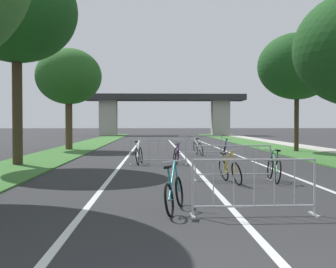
% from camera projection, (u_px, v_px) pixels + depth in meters
% --- Properties ---
extents(grass_verge_left, '(2.97, 69.87, 0.05)m').
position_uv_depth(grass_verge_left, '(83.00, 146.00, 31.51)').
color(grass_verge_left, '#386B2D').
rests_on(grass_verge_left, ground).
extents(grass_verge_right, '(2.97, 69.87, 0.05)m').
position_uv_depth(grass_verge_right, '(265.00, 146.00, 31.95)').
color(grass_verge_right, '#386B2D').
rests_on(grass_verge_right, ground).
extents(sidewalk_path_right, '(1.72, 69.87, 0.08)m').
position_uv_depth(sidewalk_path_right, '(296.00, 146.00, 32.03)').
color(sidewalk_path_right, '#ADA89E').
rests_on(sidewalk_path_right, ground).
extents(lane_stripe_center, '(0.14, 40.42, 0.01)m').
position_uv_depth(lane_stripe_center, '(182.00, 154.00, 23.36)').
color(lane_stripe_center, silver).
rests_on(lane_stripe_center, ground).
extents(lane_stripe_right_lane, '(0.14, 40.42, 0.01)m').
position_uv_depth(lane_stripe_right_lane, '(235.00, 154.00, 23.46)').
color(lane_stripe_right_lane, silver).
rests_on(lane_stripe_right_lane, ground).
extents(lane_stripe_left_lane, '(0.14, 40.42, 0.01)m').
position_uv_depth(lane_stripe_left_lane, '(129.00, 155.00, 23.27)').
color(lane_stripe_left_lane, silver).
rests_on(lane_stripe_left_lane, ground).
extents(overpass_bridge, '(22.47, 4.36, 5.77)m').
position_uv_depth(overpass_bridge, '(165.00, 106.00, 60.76)').
color(overpass_bridge, '#2D2D30').
rests_on(overpass_bridge, ground).
extents(tree_left_oak_near, '(4.81, 4.81, 8.22)m').
position_uv_depth(tree_left_oak_near, '(17.00, 12.00, 17.10)').
color(tree_left_oak_near, '#3D2D1E').
rests_on(tree_left_oak_near, ground).
extents(tree_left_maple_mid, '(4.16, 4.16, 6.45)m').
position_uv_depth(tree_left_maple_mid, '(69.00, 77.00, 27.26)').
color(tree_left_maple_mid, '#4C3823').
rests_on(tree_left_maple_mid, ground).
extents(tree_right_pine_far, '(4.60, 4.60, 7.02)m').
position_uv_depth(tree_right_pine_far, '(297.00, 67.00, 25.37)').
color(tree_right_pine_far, '#3D2D1E').
rests_on(tree_right_pine_far, ground).
extents(crowd_barrier_nearest, '(2.32, 0.50, 1.05)m').
position_uv_depth(crowd_barrier_nearest, '(254.00, 188.00, 7.85)').
color(crowd_barrier_nearest, '#ADADB2').
rests_on(crowd_barrier_nearest, ground).
extents(crowd_barrier_second, '(2.32, 0.50, 1.05)m').
position_uv_depth(crowd_barrier_second, '(233.00, 163.00, 12.77)').
color(crowd_barrier_second, '#ADADB2').
rests_on(crowd_barrier_second, ground).
extents(crowd_barrier_third, '(2.33, 0.51, 1.05)m').
position_uv_depth(crowd_barrier_third, '(158.00, 152.00, 17.60)').
color(crowd_barrier_third, '#ADADB2').
rests_on(crowd_barrier_third, ground).
extents(crowd_barrier_fourth, '(2.33, 0.50, 1.05)m').
position_uv_depth(crowd_barrier_fourth, '(200.00, 146.00, 22.57)').
color(crowd_barrier_fourth, '#ADADB2').
rests_on(crowd_barrier_fourth, ground).
extents(bicycle_blue_0, '(0.54, 1.60, 0.98)m').
position_uv_depth(bicycle_blue_0, '(225.00, 148.00, 23.06)').
color(bicycle_blue_0, black).
rests_on(bicycle_blue_0, ground).
extents(bicycle_green_1, '(0.48, 1.67, 0.96)m').
position_uv_depth(bicycle_green_1, '(274.00, 169.00, 12.43)').
color(bicycle_green_1, black).
rests_on(bicycle_green_1, ground).
extents(bicycle_silver_2, '(0.69, 1.69, 0.95)m').
position_uv_depth(bicycle_silver_2, '(198.00, 148.00, 22.90)').
color(bicycle_silver_2, black).
rests_on(bicycle_silver_2, ground).
extents(bicycle_yellow_3, '(0.56, 1.65, 1.01)m').
position_uv_depth(bicycle_yellow_3, '(230.00, 170.00, 12.18)').
color(bicycle_yellow_3, black).
rests_on(bicycle_yellow_3, ground).
extents(bicycle_teal_4, '(0.53, 1.62, 0.97)m').
position_uv_depth(bicycle_teal_4, '(174.00, 193.00, 8.23)').
color(bicycle_teal_4, black).
rests_on(bicycle_teal_4, ground).
extents(bicycle_white_5, '(0.45, 1.72, 1.01)m').
position_uv_depth(bicycle_white_5, '(139.00, 155.00, 17.93)').
color(bicycle_white_5, black).
rests_on(bicycle_white_5, ground).
extents(bicycle_purple_6, '(0.45, 1.63, 0.97)m').
position_uv_depth(bicycle_purple_6, '(176.00, 155.00, 17.98)').
color(bicycle_purple_6, black).
rests_on(bicycle_purple_6, ground).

